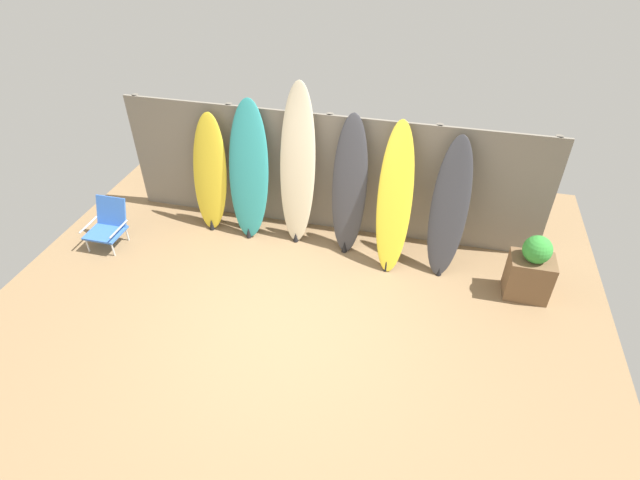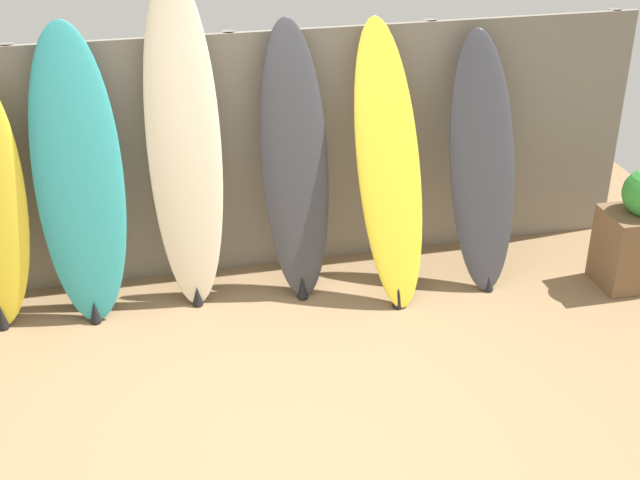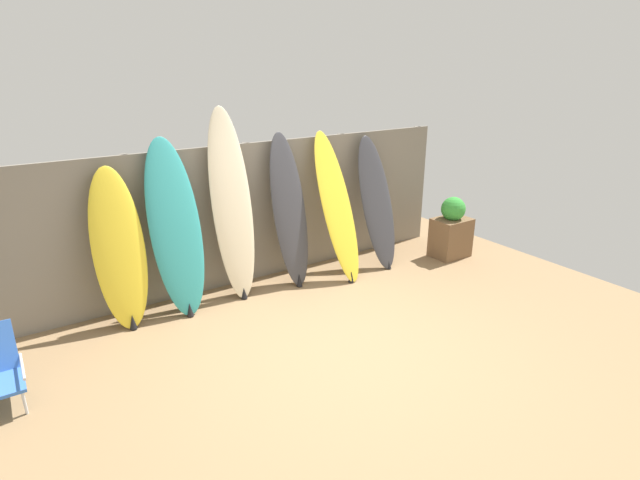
{
  "view_description": "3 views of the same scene",
  "coord_description": "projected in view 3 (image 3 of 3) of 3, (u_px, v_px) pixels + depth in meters",
  "views": [
    {
      "loc": [
        1.37,
        -4.11,
        4.45
      ],
      "look_at": [
        0.25,
        0.46,
        0.89
      ],
      "focal_mm": 28.0,
      "sensor_mm": 36.0,
      "label": 1
    },
    {
      "loc": [
        -0.71,
        -3.94,
        3.36
      ],
      "look_at": [
        0.37,
        0.84,
        0.78
      ],
      "focal_mm": 50.0,
      "sensor_mm": 36.0,
      "label": 2
    },
    {
      "loc": [
        -2.63,
        -3.6,
        2.75
      ],
      "look_at": [
        0.24,
        0.74,
        0.87
      ],
      "focal_mm": 28.0,
      "sensor_mm": 36.0,
      "label": 3
    }
  ],
  "objects": [
    {
      "name": "fence_back",
      "position": [
        250.0,
        214.0,
        6.39
      ],
      "size": [
        6.08,
        0.11,
        1.8
      ],
      "color": "gray",
      "rests_on": "ground"
    },
    {
      "name": "surfboard_yellow_4",
      "position": [
        337.0,
        208.0,
        6.5
      ],
      "size": [
        0.51,
        0.84,
        1.9
      ],
      "color": "yellow",
      "rests_on": "ground"
    },
    {
      "name": "surfboard_cream_2",
      "position": [
        232.0,
        206.0,
        5.88
      ],
      "size": [
        0.5,
        0.49,
        2.28
      ],
      "color": "beige",
      "rests_on": "ground"
    },
    {
      "name": "ground",
      "position": [
        340.0,
        345.0,
        5.12
      ],
      "size": [
        7.68,
        7.68,
        0.0
      ],
      "primitive_type": "plane",
      "color": "#8E704C"
    },
    {
      "name": "surfboard_charcoal_3",
      "position": [
        290.0,
        212.0,
        6.28
      ],
      "size": [
        0.5,
        0.54,
        1.93
      ],
      "color": "#38383D",
      "rests_on": "ground"
    },
    {
      "name": "planter_box",
      "position": [
        451.0,
        230.0,
        7.31
      ],
      "size": [
        0.53,
        0.4,
        0.9
      ],
      "color": "brown",
      "rests_on": "ground"
    },
    {
      "name": "surfboard_yellow_0",
      "position": [
        119.0,
        250.0,
        5.27
      ],
      "size": [
        0.56,
        0.48,
        1.74
      ],
      "color": "yellow",
      "rests_on": "ground"
    },
    {
      "name": "surfboard_charcoal_5",
      "position": [
        377.0,
        203.0,
        6.92
      ],
      "size": [
        0.52,
        0.75,
        1.78
      ],
      "color": "#38383D",
      "rests_on": "ground"
    },
    {
      "name": "surfboard_teal_1",
      "position": [
        176.0,
        229.0,
        5.53
      ],
      "size": [
        0.6,
        0.57,
        1.99
      ],
      "color": "teal",
      "rests_on": "ground"
    }
  ]
}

